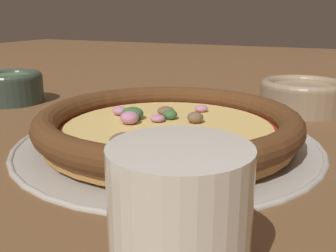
{
  "coord_description": "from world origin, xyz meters",
  "views": [
    {
      "loc": [
        -0.19,
        0.42,
        0.16
      ],
      "look_at": [
        0.0,
        0.0,
        0.02
      ],
      "focal_mm": 42.0,
      "sensor_mm": 36.0,
      "label": 1
    }
  ],
  "objects": [
    {
      "name": "ground_plane",
      "position": [
        0.0,
        0.0,
        0.0
      ],
      "size": [
        3.0,
        3.0,
        0.0
      ],
      "primitive_type": "plane",
      "color": "brown"
    },
    {
      "name": "pizza_tray",
      "position": [
        0.0,
        0.0,
        0.0
      ],
      "size": [
        0.38,
        0.38,
        0.01
      ],
      "color": "#B7B2A8",
      "rests_on": "ground_plane"
    },
    {
      "name": "pizza",
      "position": [
        0.0,
        0.0,
        0.03
      ],
      "size": [
        0.32,
        0.32,
        0.04
      ],
      "color": "#BC7F42",
      "rests_on": "pizza_tray"
    },
    {
      "name": "bowl_near",
      "position": [
        -0.13,
        -0.25,
        0.03
      ],
      "size": [
        0.14,
        0.14,
        0.05
      ],
      "color": "#9E8466",
      "rests_on": "ground_plane"
    },
    {
      "name": "bowl_far",
      "position": [
        0.35,
        -0.1,
        0.03
      ],
      "size": [
        0.11,
        0.11,
        0.06
      ],
      "color": "#334238",
      "rests_on": "ground_plane"
    },
    {
      "name": "drinking_cup",
      "position": [
        -0.11,
        0.24,
        0.04
      ],
      "size": [
        0.08,
        0.08,
        0.09
      ],
      "color": "silver",
      "rests_on": "ground_plane"
    }
  ]
}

